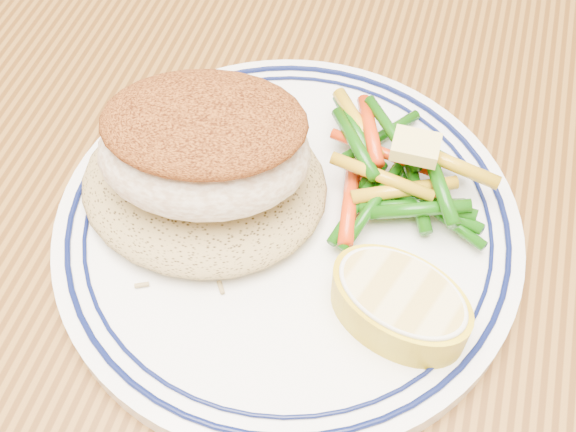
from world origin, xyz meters
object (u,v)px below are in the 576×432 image
at_px(plate, 288,227).
at_px(vegetable_pile, 396,173).
at_px(lemon_wedge, 399,303).
at_px(dining_table, 238,323).
at_px(rice_pilaf, 204,180).
at_px(fish_fillet, 204,146).

xyz_separation_m(plate, vegetable_pile, (0.05, 0.04, 0.02)).
height_order(plate, vegetable_pile, vegetable_pile).
height_order(vegetable_pile, lemon_wedge, vegetable_pile).
bearing_deg(dining_table, lemon_wedge, -16.35).
bearing_deg(plate, rice_pilaf, 174.38).
bearing_deg(vegetable_pile, plate, -143.59).
distance_m(rice_pilaf, lemon_wedge, 0.12).
xyz_separation_m(rice_pilaf, vegetable_pile, (0.10, 0.03, 0.00)).
bearing_deg(fish_fillet, lemon_wedge, -20.86).
xyz_separation_m(dining_table, vegetable_pile, (0.08, 0.05, 0.13)).
xyz_separation_m(dining_table, plate, (0.03, 0.01, 0.11)).
bearing_deg(lemon_wedge, rice_pilaf, 158.50).
height_order(dining_table, plate, plate).
distance_m(rice_pilaf, fish_fillet, 0.03).
bearing_deg(fish_fillet, plate, -1.87).
height_order(rice_pilaf, fish_fillet, fish_fillet).
xyz_separation_m(rice_pilaf, lemon_wedge, (0.11, -0.04, 0.00)).
distance_m(dining_table, fish_fillet, 0.16).
height_order(dining_table, rice_pilaf, rice_pilaf).
height_order(fish_fillet, vegetable_pile, fish_fillet).
bearing_deg(vegetable_pile, fish_fillet, -159.26).
xyz_separation_m(fish_fillet, lemon_wedge, (0.11, -0.04, -0.03)).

